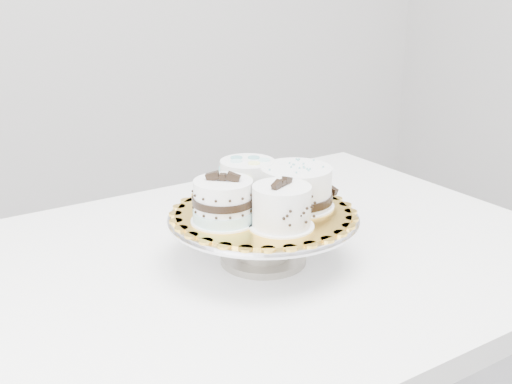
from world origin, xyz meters
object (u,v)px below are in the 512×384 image
cake_board (263,213)px  cake_swirl (282,208)px  cake_stand (263,229)px  table (226,297)px  cake_banded (223,203)px  cake_dots (248,179)px  cake_ribbon (297,188)px

cake_board → cake_swirl: 0.08m
cake_stand → cake_swirl: size_ratio=2.57×
table → cake_banded: (-0.02, -0.04, 0.20)m
cake_swirl → cake_dots: bearing=57.0°
cake_stand → cake_ribbon: cake_ribbon is taller
cake_stand → cake_board: bearing=-63.4°
cake_banded → cake_ribbon: 0.14m
cake_swirl → cake_banded: (-0.07, 0.06, -0.00)m
cake_swirl → cake_dots: size_ratio=1.06×
table → cake_ribbon: size_ratio=8.60×
cake_stand → cake_banded: 0.10m
cake_stand → cake_dots: size_ratio=2.74×
cake_stand → cake_ribbon: 0.09m
cake_swirl → cake_ribbon: cake_swirl is taller
table → cake_ribbon: 0.23m
cake_dots → cake_stand: bearing=-84.2°
cake_ribbon → cake_banded: bearing=164.6°
table → cake_swirl: cake_swirl is taller
cake_swirl → cake_dots: cake_swirl is taller
cake_board → cake_swirl: cake_swirl is taller
cake_board → cake_ribbon: size_ratio=1.93×
cake_ribbon → cake_stand: bearing=160.9°
table → cake_board: size_ratio=4.46×
cake_banded → cake_board: bearing=44.8°
cake_banded → cake_dots: cake_banded is taller
table → cake_ribbon: bearing=-20.5°
cake_stand → cake_swirl: 0.10m
cake_banded → cake_swirl: bearing=-2.3°
cake_stand → table: bearing=151.5°
cake_banded → cake_ribbon: (0.14, 0.01, 0.00)m
cake_dots → cake_ribbon: size_ratio=0.77×
cake_stand → cake_swirl: (-0.01, -0.07, 0.07)m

